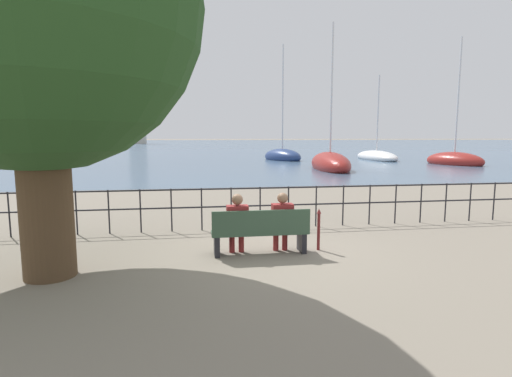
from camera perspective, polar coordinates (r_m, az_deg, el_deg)
name	(u,v)px	position (r m, az deg, el deg)	size (l,w,h in m)	color
ground_plane	(260,253)	(7.99, 0.56, -9.23)	(1000.00, 1000.00, 0.00)	gray
harbor_water	(197,143)	(167.93, -8.49, 6.50)	(600.00, 300.00, 0.01)	#47607A
shade_tree	(33,4)	(7.48, -29.30, 22.03)	(5.20, 5.20, 6.92)	#4C3823
park_bench	(260,232)	(7.82, 0.64, -6.29)	(1.90, 0.45, 0.90)	#334C38
seated_person_left	(237,221)	(7.78, -2.70, -4.65)	(0.42, 0.35, 1.20)	maroon
seated_person_right	(282,219)	(7.93, 3.74, -4.43)	(0.41, 0.35, 1.20)	maroon
promenade_railing	(246,201)	(9.92, -1.47, -1.85)	(15.30, 0.04, 1.05)	black
closed_umbrella	(319,227)	(8.20, 8.94, -5.44)	(0.09, 0.09, 0.86)	maroon
sailboat_0	(330,164)	(29.16, 10.52, 3.49)	(3.40, 8.26, 10.67)	maroon
sailboat_1	(376,157)	(42.53, 16.81, 4.36)	(3.04, 8.52, 8.81)	white
sailboat_2	(454,160)	(37.20, 26.46, 3.61)	(3.69, 5.74, 10.74)	maroon
sailboat_3	(282,156)	(40.09, 3.77, 4.61)	(4.13, 6.12, 11.68)	navy
harbor_lighthouse	(137,112)	(144.49, -16.69, 10.42)	(5.97, 5.97, 23.17)	beige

